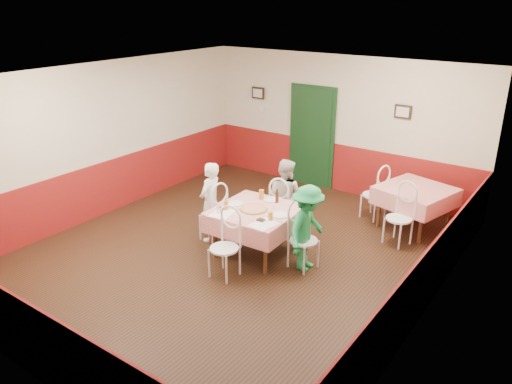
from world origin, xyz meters
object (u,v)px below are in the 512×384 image
Objects in this scene: glass_b at (271,216)px; chair_left at (213,215)px; glass_a at (226,205)px; diner_right at (307,228)px; glass_c at (262,194)px; diner_far at (285,197)px; chair_right at (304,241)px; pizza at (254,209)px; diner_left at (210,202)px; chair_far at (283,209)px; beer_bottle at (277,197)px; chair_second_a at (374,195)px; second_table at (414,208)px; main_table at (256,232)px; chair_second_b at (399,219)px; wallet at (261,220)px; chair_near at (224,249)px.

chair_left is at bearing 172.53° from glass_b.
glass_a is 0.10× the size of diner_right.
glass_c is 0.11× the size of diner_far.
chair_right is 6.47× the size of glass_a.
glass_b is at bearing -21.05° from pizza.
diner_left is (-0.05, -0.00, 0.23)m from chair_left.
diner_far reaches higher than glass_a.
glass_b is (-0.44, -0.24, 0.37)m from chair_right.
chair_right is at bearing 88.92° from diner_right.
beer_bottle is at bearing 101.91° from chair_far.
glass_c reaches higher than chair_second_a.
chair_second_a reaches higher than second_table.
glass_c reaches higher than chair_right.
main_table is 6.03× the size of beer_bottle.
chair_right is 1.00× the size of chair_second_b.
chair_second_b reaches higher than main_table.
diner_far is (-0.00, 0.05, 0.22)m from chair_far.
chair_near is at bearing -118.41° from wallet.
chair_left is 1.00× the size of chair_right.
main_table is 0.91× the size of diner_far.
pizza is at bearing 93.53° from chair_near.
glass_b is (1.26, -0.17, 0.37)m from chair_left.
pizza reaches higher than main_table.
diner_far is (-1.77, -1.47, 0.29)m from second_table.
chair_far reaches higher than wallet.
diner_right is at bearing 2.61° from main_table.
glass_a is 0.71m from glass_c.
wallet is (-0.55, -0.34, 0.32)m from chair_right.
second_table is 3.41m from glass_a.
chair_left reaches higher than glass_b.
glass_b is at bearing 112.90° from diner_right.
chair_left is at bearing -132.31° from chair_second_b.
chair_second_a is at bearing 67.65° from main_table.
chair_left is at bearing 164.47° from wallet.
chair_far is 0.61m from beer_bottle.
chair_second_a is at bearing 77.62° from glass_b.
main_table is 2.99× the size of pizza.
pizza is 0.31× the size of diner_right.
chair_second_a and chair_second_b have the same top height.
glass_b reaches higher than pizza.
diner_far is at bearing 91.46° from pizza.
chair_near is at bearing 88.97° from diner_far.
chair_second_b is (1.69, 2.47, 0.00)m from chair_near.
pizza is at bearing 32.94° from glass_a.
main_table is 8.76× the size of glass_a.
diner_left reaches higher than glass_c.
pizza is at bearing -113.42° from main_table.
chair_right is at bearing 130.15° from chair_far.
beer_bottle is (-0.30, 0.63, 0.04)m from glass_b.
glass_c is at bearing 67.61° from diner_right.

